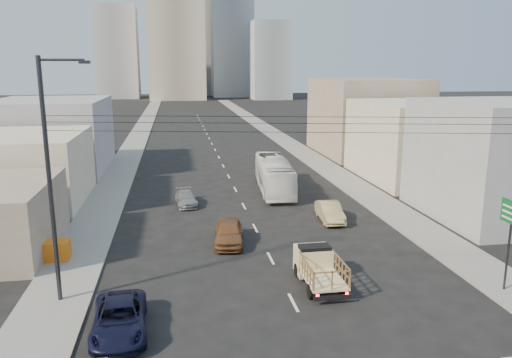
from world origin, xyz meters
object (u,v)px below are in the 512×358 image
object	(u,v)px
sedan_brown	(229,232)
crate_stack	(54,250)
navy_pickup	(119,319)
sedan_grey	(186,198)
flatbed_pickup	(319,265)
streetlamp_left	(51,176)
city_bus	(274,175)
green_sign	(511,223)
sedan_tan	(330,212)

from	to	relation	value
sedan_brown	crate_stack	bearing A→B (deg)	-166.05
navy_pickup	sedan_grey	distance (m)	21.05
flatbed_pickup	streetlamp_left	xyz separation A→B (m)	(-13.22, 0.11, 5.34)
city_bus	crate_stack	bearing A→B (deg)	-133.00
green_sign	navy_pickup	bearing A→B (deg)	-176.59
sedan_brown	sedan_grey	xyz separation A→B (m)	(-2.56, 10.11, -0.20)
sedan_brown	sedan_tan	bearing A→B (deg)	31.95
navy_pickup	city_bus	world-z (taller)	city_bus
green_sign	city_bus	bearing A→B (deg)	108.02
sedan_brown	crate_stack	distance (m)	10.84
flatbed_pickup	green_sign	world-z (taller)	green_sign
flatbed_pickup	crate_stack	bearing A→B (deg)	158.79
navy_pickup	sedan_brown	world-z (taller)	sedan_brown
sedan_grey	streetlamp_left	world-z (taller)	streetlamp_left
crate_stack	navy_pickup	bearing A→B (deg)	-62.83
sedan_tan	sedan_grey	bearing A→B (deg)	153.67
city_bus	green_sign	size ratio (longest dim) A/B	2.26
navy_pickup	green_sign	world-z (taller)	green_sign
flatbed_pickup	sedan_grey	size ratio (longest dim) A/B	1.09
city_bus	streetlamp_left	xyz separation A→B (m)	(-14.96, -20.85, 4.86)
flatbed_pickup	crate_stack	xyz separation A→B (m)	(-14.83, 5.76, -0.40)
crate_stack	sedan_tan	bearing A→B (deg)	15.38
green_sign	streetlamp_left	distance (m)	22.86
sedan_brown	crate_stack	size ratio (longest dim) A/B	2.56
city_bus	green_sign	distance (m)	24.65
navy_pickup	sedan_grey	bearing A→B (deg)	77.54
navy_pickup	streetlamp_left	world-z (taller)	streetlamp_left
navy_pickup	crate_stack	xyz separation A→B (m)	(-4.77, 9.30, -0.01)
navy_pickup	sedan_tan	distance (m)	20.27
streetlamp_left	crate_stack	bearing A→B (deg)	105.87
navy_pickup	sedan_tan	world-z (taller)	sedan_tan
sedan_grey	crate_stack	xyz separation A→B (m)	(-8.19, -11.47, 0.10)
city_bus	sedan_brown	distance (m)	15.04
streetlamp_left	city_bus	bearing A→B (deg)	54.34
navy_pickup	streetlamp_left	xyz separation A→B (m)	(-3.17, 3.65, 5.74)
streetlamp_left	sedan_tan	bearing A→B (deg)	32.08
sedan_brown	streetlamp_left	xyz separation A→B (m)	(-9.15, -7.01, 5.65)
sedan_tan	green_sign	distance (m)	14.66
navy_pickup	crate_stack	size ratio (longest dim) A/B	2.79
city_bus	sedan_brown	bearing A→B (deg)	-108.33
city_bus	crate_stack	distance (m)	22.50
sedan_brown	sedan_grey	size ratio (longest dim) A/B	1.14
green_sign	sedan_tan	bearing A→B (deg)	111.41
sedan_brown	sedan_grey	world-z (taller)	sedan_brown
city_bus	streetlamp_left	world-z (taller)	streetlamp_left
navy_pickup	sedan_brown	xyz separation A→B (m)	(5.98, 10.66, 0.09)
city_bus	sedan_tan	world-z (taller)	city_bus
sedan_brown	green_sign	distance (m)	16.70
sedan_tan	crate_stack	xyz separation A→B (m)	(-18.93, -5.21, -0.02)
green_sign	sedan_brown	bearing A→B (deg)	144.67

